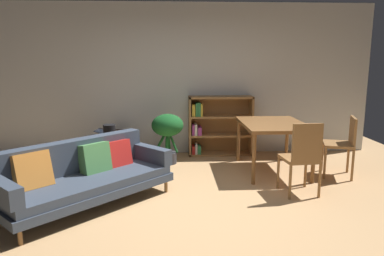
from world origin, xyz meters
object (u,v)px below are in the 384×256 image
(desk_speaker, at_px, (109,131))
(potted_floor_plant, at_px, (168,130))
(bookshelf, at_px, (217,125))
(open_laptop, at_px, (110,133))
(fabric_couch, at_px, (83,174))
(dining_chair_near, at_px, (343,142))
(dining_chair_far, at_px, (302,155))
(dining_table, at_px, (273,127))
(media_console, at_px, (116,150))

(desk_speaker, distance_m, potted_floor_plant, 0.94)
(potted_floor_plant, xyz_separation_m, bookshelf, (0.88, 0.56, -0.03))
(open_laptop, bearing_deg, desk_speaker, -81.49)
(fabric_couch, height_order, desk_speaker, fabric_couch)
(fabric_couch, bearing_deg, dining_chair_near, 13.81)
(dining_chair_far, relative_size, bookshelf, 0.83)
(potted_floor_plant, height_order, dining_chair_far, dining_chair_far)
(dining_chair_far, bearing_deg, dining_chair_near, 39.82)
(desk_speaker, distance_m, dining_table, 2.54)
(media_console, bearing_deg, bookshelf, 19.40)
(dining_table, distance_m, dining_chair_near, 1.03)
(dining_chair_far, distance_m, bookshelf, 2.27)
(media_console, height_order, bookshelf, bookshelf)
(dining_chair_far, bearing_deg, desk_speaker, 153.78)
(media_console, bearing_deg, desk_speaker, -103.80)
(open_laptop, distance_m, dining_chair_far, 3.12)
(open_laptop, distance_m, dining_chair_near, 3.65)
(media_console, bearing_deg, fabric_couch, -94.48)
(potted_floor_plant, height_order, bookshelf, bookshelf)
(open_laptop, xyz_separation_m, dining_chair_near, (3.54, -0.88, 0.00))
(open_laptop, bearing_deg, bookshelf, 15.17)
(desk_speaker, xyz_separation_m, dining_chair_near, (3.50, -0.56, -0.08))
(open_laptop, distance_m, dining_table, 2.64)
(media_console, height_order, dining_chair_near, dining_chair_near)
(dining_table, distance_m, dining_chair_far, 1.06)
(media_console, relative_size, potted_floor_plant, 1.21)
(media_console, distance_m, desk_speaker, 0.42)
(open_laptop, relative_size, potted_floor_plant, 0.53)
(desk_speaker, height_order, dining_table, dining_table)
(media_console, xyz_separation_m, dining_chair_near, (3.44, -0.77, 0.28))
(dining_chair_near, relative_size, dining_chair_far, 0.94)
(open_laptop, bearing_deg, potted_floor_plant, -3.97)
(media_console, relative_size, dining_chair_near, 1.13)
(media_console, relative_size, dining_table, 0.78)
(dining_chair_far, height_order, bookshelf, bookshelf)
(desk_speaker, relative_size, potted_floor_plant, 0.25)
(potted_floor_plant, xyz_separation_m, dining_chair_near, (2.59, -0.81, -0.05))
(desk_speaker, height_order, potted_floor_plant, potted_floor_plant)
(desk_speaker, relative_size, dining_table, 0.16)
(open_laptop, relative_size, dining_chair_near, 0.50)
(dining_table, height_order, dining_chair_near, dining_chair_near)
(dining_table, bearing_deg, potted_floor_plant, 162.67)
(potted_floor_plant, bearing_deg, media_console, -176.78)
(fabric_couch, xyz_separation_m, desk_speaker, (0.08, 1.44, 0.23))
(media_console, distance_m, dining_table, 2.56)
(open_laptop, relative_size, dining_table, 0.34)
(potted_floor_plant, bearing_deg, open_laptop, 176.03)
(media_console, relative_size, bookshelf, 0.88)
(potted_floor_plant, height_order, dining_table, potted_floor_plant)
(open_laptop, bearing_deg, dining_table, -12.53)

